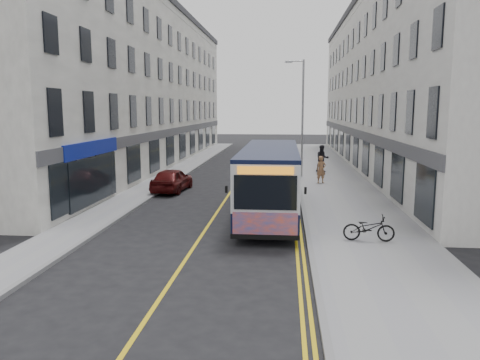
% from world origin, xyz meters
% --- Properties ---
extents(ground, '(140.00, 140.00, 0.00)m').
position_xyz_m(ground, '(0.00, 0.00, 0.00)').
color(ground, black).
rests_on(ground, ground).
extents(pavement_east, '(4.50, 64.00, 0.12)m').
position_xyz_m(pavement_east, '(6.25, 12.00, 0.06)').
color(pavement_east, gray).
rests_on(pavement_east, ground).
extents(pavement_west, '(2.00, 64.00, 0.12)m').
position_xyz_m(pavement_west, '(-5.00, 12.00, 0.06)').
color(pavement_west, gray).
rests_on(pavement_west, ground).
extents(kerb_east, '(0.18, 64.00, 0.13)m').
position_xyz_m(kerb_east, '(4.00, 12.00, 0.07)').
color(kerb_east, slate).
rests_on(kerb_east, ground).
extents(kerb_west, '(0.18, 64.00, 0.13)m').
position_xyz_m(kerb_west, '(-4.00, 12.00, 0.07)').
color(kerb_west, slate).
rests_on(kerb_west, ground).
extents(road_centre_line, '(0.12, 64.00, 0.01)m').
position_xyz_m(road_centre_line, '(0.00, 12.00, 0.00)').
color(road_centre_line, gold).
rests_on(road_centre_line, ground).
extents(road_dbl_yellow_inner, '(0.10, 64.00, 0.01)m').
position_xyz_m(road_dbl_yellow_inner, '(3.55, 12.00, 0.00)').
color(road_dbl_yellow_inner, gold).
rests_on(road_dbl_yellow_inner, ground).
extents(road_dbl_yellow_outer, '(0.10, 64.00, 0.01)m').
position_xyz_m(road_dbl_yellow_outer, '(3.75, 12.00, 0.00)').
color(road_dbl_yellow_outer, gold).
rests_on(road_dbl_yellow_outer, ground).
extents(terrace_east, '(6.00, 46.00, 13.00)m').
position_xyz_m(terrace_east, '(11.50, 21.00, 6.50)').
color(terrace_east, silver).
rests_on(terrace_east, ground).
extents(terrace_west, '(6.00, 46.00, 13.00)m').
position_xyz_m(terrace_west, '(-9.00, 21.00, 6.50)').
color(terrace_west, white).
rests_on(terrace_west, ground).
extents(streetlamp, '(1.32, 0.18, 8.00)m').
position_xyz_m(streetlamp, '(4.17, 14.00, 4.38)').
color(streetlamp, '#9C9FA5').
rests_on(streetlamp, ground).
extents(city_bus, '(2.45, 10.48, 3.04)m').
position_xyz_m(city_bus, '(2.45, 2.52, 1.66)').
color(city_bus, black).
rests_on(city_bus, ground).
extents(bicycle, '(1.81, 0.71, 0.94)m').
position_xyz_m(bicycle, '(6.08, -1.88, 0.59)').
color(bicycle, black).
rests_on(bicycle, pavement_east).
extents(pedestrian_near, '(0.72, 0.58, 1.70)m').
position_xyz_m(pedestrian_near, '(5.38, 11.15, 0.97)').
color(pedestrian_near, '#966844').
rests_on(pedestrian_near, pavement_east).
extents(pedestrian_far, '(1.04, 0.85, 1.99)m').
position_xyz_m(pedestrian_far, '(5.85, 16.53, 1.11)').
color(pedestrian_far, black).
rests_on(pedestrian_far, pavement_east).
extents(car_white, '(1.76, 3.88, 1.23)m').
position_xyz_m(car_white, '(3.20, 19.46, 0.62)').
color(car_white, white).
rests_on(car_white, ground).
extents(car_maroon, '(1.92, 4.12, 1.37)m').
position_xyz_m(car_maroon, '(-3.40, 8.00, 0.68)').
color(car_maroon, '#490C0C').
rests_on(car_maroon, ground).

